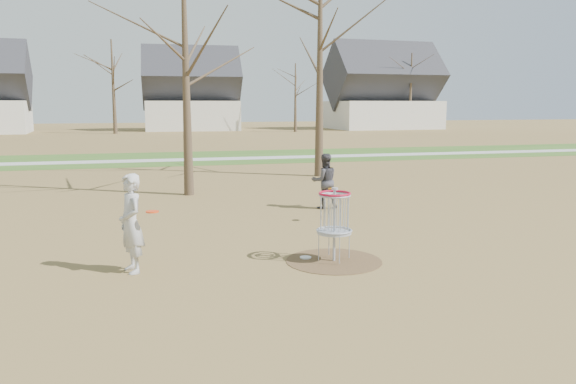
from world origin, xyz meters
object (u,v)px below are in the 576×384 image
object	(u,v)px
player_standing	(131,224)
player_throwing	(325,181)
disc_grounded	(306,257)
disc_golf_basket	(334,213)

from	to	relation	value
player_standing	player_throwing	bearing A→B (deg)	114.52
disc_grounded	disc_golf_basket	size ratio (longest dim) A/B	0.16
player_standing	disc_grounded	distance (m)	3.28
player_standing	disc_golf_basket	bearing A→B (deg)	66.98
player_throwing	disc_golf_basket	xyz separation A→B (m)	(-1.50, -5.16, 0.14)
player_standing	disc_golf_basket	size ratio (longest dim) A/B	1.28
player_standing	player_throwing	world-z (taller)	player_standing
disc_grounded	disc_golf_basket	bearing A→B (deg)	-33.74
player_standing	disc_golf_basket	distance (m)	3.64
disc_grounded	disc_golf_basket	distance (m)	1.05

